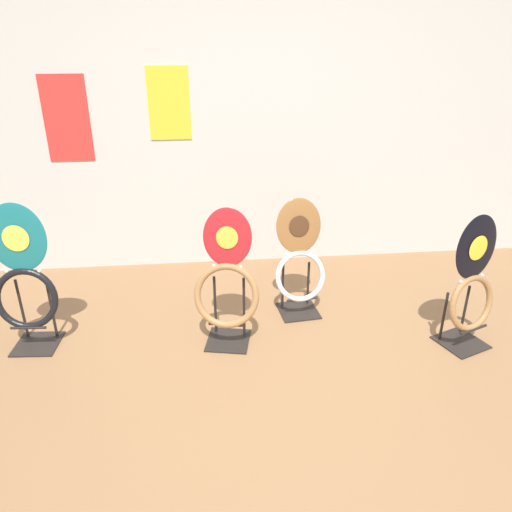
{
  "coord_description": "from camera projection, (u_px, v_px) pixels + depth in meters",
  "views": [
    {
      "loc": [
        -0.44,
        -1.7,
        1.95
      ],
      "look_at": [
        -0.14,
        1.26,
        0.55
      ],
      "focal_mm": 35.0,
      "sensor_mm": 36.0,
      "label": 1
    }
  ],
  "objects": [
    {
      "name": "toilet_seat_display_crimson_swirl",
      "position": [
        227.0,
        287.0,
        3.19
      ],
      "size": [
        0.45,
        0.33,
        0.92
      ],
      "color": "black",
      "rests_on": "ground_plane"
    },
    {
      "name": "ground_plane",
      "position": [
        311.0,
        468.0,
        2.4
      ],
      "size": [
        14.0,
        14.0,
        0.0
      ],
      "primitive_type": "plane",
      "color": "#8E6642"
    },
    {
      "name": "wall_back",
      "position": [
        258.0,
        111.0,
        3.99
      ],
      "size": [
        8.0,
        0.07,
        2.6
      ],
      "color": "silver",
      "rests_on": "ground_plane"
    },
    {
      "name": "toilet_seat_display_woodgrain",
      "position": [
        300.0,
        263.0,
        3.55
      ],
      "size": [
        0.38,
        0.31,
        0.85
      ],
      "color": "black",
      "rests_on": "ground_plane"
    },
    {
      "name": "toilet_seat_display_teal_sax",
      "position": [
        24.0,
        284.0,
        3.13
      ],
      "size": [
        0.41,
        0.3,
        0.98
      ],
      "color": "black",
      "rests_on": "ground_plane"
    },
    {
      "name": "toilet_seat_display_jazz_black",
      "position": [
        472.0,
        289.0,
        3.16
      ],
      "size": [
        0.39,
        0.36,
        0.9
      ],
      "color": "black",
      "rests_on": "ground_plane"
    }
  ]
}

